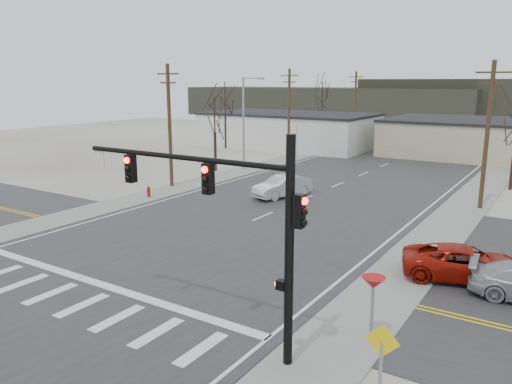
{
  "coord_description": "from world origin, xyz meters",
  "views": [
    {
      "loc": [
        16.58,
        -18.54,
        8.67
      ],
      "look_at": [
        1.89,
        4.26,
        2.6
      ],
      "focal_mm": 35.0,
      "sensor_mm": 36.0,
      "label": 1
    }
  ],
  "objects_px": {
    "fire_hydrant": "(149,192)",
    "car_far_a": "(478,147)",
    "sedan_crossing": "(282,186)",
    "traffic_signal_mast": "(236,211)",
    "car_parked_red": "(465,264)",
    "car_far_b": "(373,138)"
  },
  "relations": [
    {
      "from": "sedan_crossing",
      "to": "car_parked_red",
      "type": "bearing_deg",
      "value": -14.13
    },
    {
      "from": "sedan_crossing",
      "to": "car_far_a",
      "type": "relative_size",
      "value": 0.96
    },
    {
      "from": "sedan_crossing",
      "to": "traffic_signal_mast",
      "type": "bearing_deg",
      "value": -45.11
    },
    {
      "from": "traffic_signal_mast",
      "to": "sedan_crossing",
      "type": "xyz_separation_m",
      "value": [
        -9.64,
        19.79,
        -3.82
      ]
    },
    {
      "from": "traffic_signal_mast",
      "to": "car_parked_red",
      "type": "xyz_separation_m",
      "value": [
        5.21,
        10.12,
        -3.89
      ]
    },
    {
      "from": "fire_hydrant",
      "to": "sedan_crossing",
      "type": "distance_m",
      "value": 10.14
    },
    {
      "from": "car_parked_red",
      "to": "fire_hydrant",
      "type": "bearing_deg",
      "value": 63.89
    },
    {
      "from": "car_far_b",
      "to": "car_parked_red",
      "type": "relative_size",
      "value": 0.76
    },
    {
      "from": "fire_hydrant",
      "to": "car_parked_red",
      "type": "height_order",
      "value": "car_parked_red"
    },
    {
      "from": "sedan_crossing",
      "to": "car_parked_red",
      "type": "relative_size",
      "value": 0.91
    },
    {
      "from": "sedan_crossing",
      "to": "car_far_b",
      "type": "relative_size",
      "value": 1.19
    },
    {
      "from": "traffic_signal_mast",
      "to": "fire_hydrant",
      "type": "xyz_separation_m",
      "value": [
        -18.09,
        14.2,
        -4.22
      ]
    },
    {
      "from": "car_parked_red",
      "to": "traffic_signal_mast",
      "type": "bearing_deg",
      "value": 136.57
    },
    {
      "from": "fire_hydrant",
      "to": "car_far_a",
      "type": "height_order",
      "value": "car_far_a"
    },
    {
      "from": "traffic_signal_mast",
      "to": "sedan_crossing",
      "type": "bearing_deg",
      "value": 115.96
    },
    {
      "from": "fire_hydrant",
      "to": "car_parked_red",
      "type": "distance_m",
      "value": 23.66
    },
    {
      "from": "traffic_signal_mast",
      "to": "sedan_crossing",
      "type": "height_order",
      "value": "traffic_signal_mast"
    },
    {
      "from": "traffic_signal_mast",
      "to": "car_parked_red",
      "type": "bearing_deg",
      "value": 62.76
    },
    {
      "from": "traffic_signal_mast",
      "to": "fire_hydrant",
      "type": "height_order",
      "value": "traffic_signal_mast"
    },
    {
      "from": "sedan_crossing",
      "to": "car_far_b",
      "type": "xyz_separation_m",
      "value": [
        -5.67,
        35.47,
        -0.11
      ]
    },
    {
      "from": "car_far_a",
      "to": "traffic_signal_mast",
      "type": "bearing_deg",
      "value": 75.41
    },
    {
      "from": "sedan_crossing",
      "to": "car_far_a",
      "type": "bearing_deg",
      "value": 95.08
    }
  ]
}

